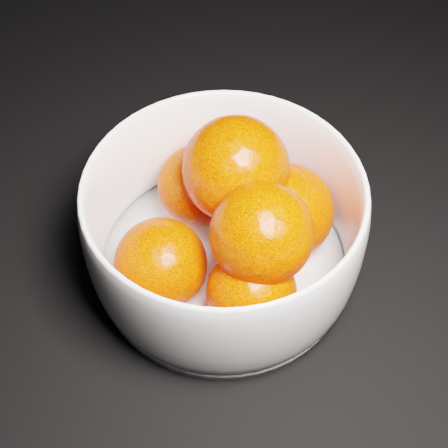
# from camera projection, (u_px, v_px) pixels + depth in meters

# --- Properties ---
(bowl) EXTENTS (0.23, 0.23, 0.11)m
(bowl) POSITION_uv_depth(u_px,v_px,m) (224.00, 228.00, 0.51)
(bowl) COLOR white
(bowl) RESTS_ON ground
(orange_pile) EXTENTS (0.17, 0.17, 0.13)m
(orange_pile) POSITION_uv_depth(u_px,v_px,m) (236.00, 218.00, 0.50)
(orange_pile) COLOR #F03602
(orange_pile) RESTS_ON bowl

